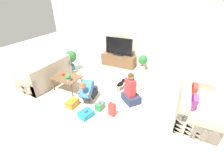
{
  "coord_description": "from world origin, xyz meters",
  "views": [
    {
      "loc": [
        1.72,
        -3.39,
        2.8
      ],
      "look_at": [
        0.09,
        0.09,
        0.45
      ],
      "focal_mm": 24.0,
      "sensor_mm": 36.0,
      "label": 1
    }
  ],
  "objects_px": {
    "potted_plant_corner_left": "(71,58)",
    "person_sitting": "(131,92)",
    "tv_console": "(118,60)",
    "gift_box_a": "(72,103)",
    "potted_plant_back_right": "(143,61)",
    "sofa_left": "(47,75)",
    "sofa_right": "(195,105)",
    "coffee_table": "(67,78)",
    "person_kneeling": "(88,90)",
    "gift_box_b": "(86,114)",
    "dog": "(121,83)",
    "mug": "(63,74)",
    "tabletop_plant": "(68,77)",
    "gift_box_c": "(100,106)",
    "gift_bag_a": "(112,109)",
    "tv": "(119,47)"
  },
  "relations": [
    {
      "from": "sofa_left",
      "to": "coffee_table",
      "type": "bearing_deg",
      "value": 86.55
    },
    {
      "from": "potted_plant_back_right",
      "to": "mug",
      "type": "height_order",
      "value": "potted_plant_back_right"
    },
    {
      "from": "gift_box_b",
      "to": "mug",
      "type": "height_order",
      "value": "mug"
    },
    {
      "from": "coffee_table",
      "to": "person_sitting",
      "type": "distance_m",
      "value": 2.13
    },
    {
      "from": "tv_console",
      "to": "gift_box_a",
      "type": "xyz_separation_m",
      "value": [
        -0.1,
        -3.15,
        -0.15
      ]
    },
    {
      "from": "tv",
      "to": "potted_plant_corner_left",
      "type": "bearing_deg",
      "value": -142.97
    },
    {
      "from": "sofa_left",
      "to": "mug",
      "type": "distance_m",
      "value": 0.84
    },
    {
      "from": "dog",
      "to": "mug",
      "type": "bearing_deg",
      "value": 36.57
    },
    {
      "from": "gift_box_b",
      "to": "gift_box_c",
      "type": "height_order",
      "value": "gift_box_c"
    },
    {
      "from": "gift_bag_a",
      "to": "potted_plant_corner_left",
      "type": "bearing_deg",
      "value": 146.06
    },
    {
      "from": "gift_bag_a",
      "to": "tabletop_plant",
      "type": "bearing_deg",
      "value": 167.64
    },
    {
      "from": "tv_console",
      "to": "gift_box_a",
      "type": "height_order",
      "value": "tv_console"
    },
    {
      "from": "gift_box_c",
      "to": "tabletop_plant",
      "type": "distance_m",
      "value": 1.37
    },
    {
      "from": "sofa_right",
      "to": "gift_box_b",
      "type": "relative_size",
      "value": 4.15
    },
    {
      "from": "tv_console",
      "to": "person_kneeling",
      "type": "height_order",
      "value": "person_kneeling"
    },
    {
      "from": "tv",
      "to": "person_sitting",
      "type": "distance_m",
      "value": 2.65
    },
    {
      "from": "potted_plant_corner_left",
      "to": "gift_box_a",
      "type": "bearing_deg",
      "value": -52.44
    },
    {
      "from": "sofa_right",
      "to": "potted_plant_back_right",
      "type": "xyz_separation_m",
      "value": [
        -1.94,
        2.0,
        0.13
      ]
    },
    {
      "from": "coffee_table",
      "to": "gift_box_a",
      "type": "bearing_deg",
      "value": -43.8
    },
    {
      "from": "potted_plant_corner_left",
      "to": "person_sitting",
      "type": "bearing_deg",
      "value": -19.49
    },
    {
      "from": "coffee_table",
      "to": "person_kneeling",
      "type": "relative_size",
      "value": 1.07
    },
    {
      "from": "gift_bag_a",
      "to": "person_sitting",
      "type": "bearing_deg",
      "value": 73.03
    },
    {
      "from": "dog",
      "to": "gift_box_b",
      "type": "bearing_deg",
      "value": 92.27
    },
    {
      "from": "mug",
      "to": "potted_plant_back_right",
      "type": "bearing_deg",
      "value": 50.04
    },
    {
      "from": "person_kneeling",
      "to": "tabletop_plant",
      "type": "distance_m",
      "value": 0.78
    },
    {
      "from": "person_sitting",
      "to": "gift_box_a",
      "type": "xyz_separation_m",
      "value": [
        -1.44,
        -0.91,
        -0.25
      ]
    },
    {
      "from": "mug",
      "to": "gift_box_a",
      "type": "bearing_deg",
      "value": -39.68
    },
    {
      "from": "tv_console",
      "to": "person_sitting",
      "type": "bearing_deg",
      "value": -59.16
    },
    {
      "from": "potted_plant_corner_left",
      "to": "person_kneeling",
      "type": "xyz_separation_m",
      "value": [
        1.77,
        -1.49,
        -0.2
      ]
    },
    {
      "from": "coffee_table",
      "to": "dog",
      "type": "bearing_deg",
      "value": 25.06
    },
    {
      "from": "sofa_left",
      "to": "tv_console",
      "type": "distance_m",
      "value": 3.0
    },
    {
      "from": "tv_console",
      "to": "sofa_right",
      "type": "bearing_deg",
      "value": -34.06
    },
    {
      "from": "sofa_right",
      "to": "potted_plant_back_right",
      "type": "bearing_deg",
      "value": 44.11
    },
    {
      "from": "sofa_right",
      "to": "potted_plant_corner_left",
      "type": "bearing_deg",
      "value": 79.65
    },
    {
      "from": "sofa_left",
      "to": "person_sitting",
      "type": "distance_m",
      "value": 3.08
    },
    {
      "from": "sofa_left",
      "to": "sofa_right",
      "type": "height_order",
      "value": "same"
    },
    {
      "from": "mug",
      "to": "sofa_left",
      "type": "bearing_deg",
      "value": 178.68
    },
    {
      "from": "tv_console",
      "to": "potted_plant_corner_left",
      "type": "xyz_separation_m",
      "value": [
        -1.59,
        -1.2,
        0.29
      ]
    },
    {
      "from": "person_sitting",
      "to": "gift_box_b",
      "type": "relative_size",
      "value": 2.26
    },
    {
      "from": "tv_console",
      "to": "coffee_table",
      "type": "bearing_deg",
      "value": -107.21
    },
    {
      "from": "potted_plant_corner_left",
      "to": "tv",
      "type": "bearing_deg",
      "value": 37.03
    },
    {
      "from": "tabletop_plant",
      "to": "gift_bag_a",
      "type": "bearing_deg",
      "value": -12.36
    },
    {
      "from": "potted_plant_corner_left",
      "to": "tv_console",
      "type": "bearing_deg",
      "value": 37.03
    },
    {
      "from": "potted_plant_corner_left",
      "to": "gift_bag_a",
      "type": "relative_size",
      "value": 1.97
    },
    {
      "from": "potted_plant_back_right",
      "to": "person_sitting",
      "type": "relative_size",
      "value": 0.69
    },
    {
      "from": "potted_plant_corner_left",
      "to": "person_kneeling",
      "type": "distance_m",
      "value": 2.32
    },
    {
      "from": "person_sitting",
      "to": "tabletop_plant",
      "type": "xyz_separation_m",
      "value": [
        -1.9,
        -0.41,
        0.25
      ]
    },
    {
      "from": "tv_console",
      "to": "person_kneeling",
      "type": "xyz_separation_m",
      "value": [
        0.17,
        -2.7,
        0.09
      ]
    },
    {
      "from": "tv",
      "to": "gift_box_a",
      "type": "height_order",
      "value": "tv"
    },
    {
      "from": "mug",
      "to": "tabletop_plant",
      "type": "height_order",
      "value": "tabletop_plant"
    }
  ]
}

